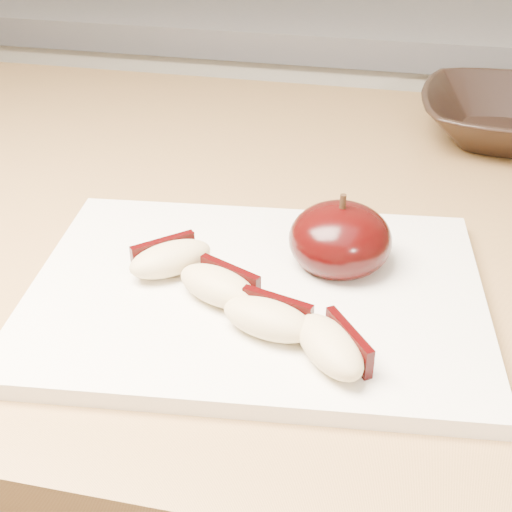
# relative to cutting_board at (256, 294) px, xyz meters

# --- Properties ---
(back_cabinet) EXTENTS (2.40, 0.62, 0.94)m
(back_cabinet) POSITION_rel_cutting_board_xyz_m (-0.08, 0.84, -0.44)
(back_cabinet) COLOR silver
(back_cabinet) RESTS_ON ground
(cutting_board) EXTENTS (0.33, 0.26, 0.01)m
(cutting_board) POSITION_rel_cutting_board_xyz_m (0.00, 0.00, 0.00)
(cutting_board) COLOR white
(cutting_board) RESTS_ON island_counter
(apple_half) EXTENTS (0.08, 0.08, 0.06)m
(apple_half) POSITION_rel_cutting_board_xyz_m (0.05, 0.04, 0.02)
(apple_half) COLOR black
(apple_half) RESTS_ON cutting_board
(apple_wedge_a) EXTENTS (0.07, 0.06, 0.02)m
(apple_wedge_a) POSITION_rel_cutting_board_xyz_m (-0.06, 0.01, 0.02)
(apple_wedge_a) COLOR #CDB682
(apple_wedge_a) RESTS_ON cutting_board
(apple_wedge_b) EXTENTS (0.07, 0.05, 0.02)m
(apple_wedge_b) POSITION_rel_cutting_board_xyz_m (-0.02, -0.02, 0.02)
(apple_wedge_b) COLOR #CDB682
(apple_wedge_b) RESTS_ON cutting_board
(apple_wedge_c) EXTENTS (0.07, 0.05, 0.02)m
(apple_wedge_c) POSITION_rel_cutting_board_xyz_m (0.02, -0.05, 0.02)
(apple_wedge_c) COLOR #CDB682
(apple_wedge_c) RESTS_ON cutting_board
(apple_wedge_d) EXTENTS (0.06, 0.07, 0.02)m
(apple_wedge_d) POSITION_rel_cutting_board_xyz_m (0.06, -0.07, 0.02)
(apple_wedge_d) COLOR #CDB682
(apple_wedge_d) RESTS_ON cutting_board
(bowl) EXTENTS (0.19, 0.19, 0.05)m
(bowl) POSITION_rel_cutting_board_xyz_m (0.19, 0.34, 0.02)
(bowl) COLOR black
(bowl) RESTS_ON island_counter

